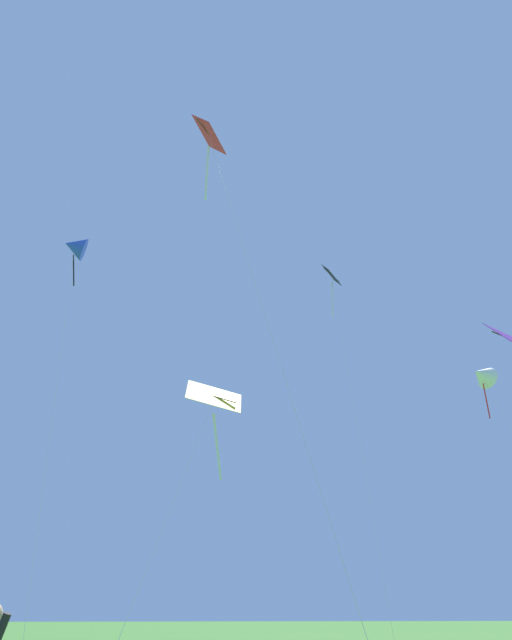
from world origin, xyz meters
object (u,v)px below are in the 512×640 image
object	(u,v)px
kite_blue_delta	(75,247)
kite_white_distant	(482,375)
kite_yellow_diamond	(214,412)
kite_black_large	(333,289)
kite_red_high	(210,152)

from	to	relation	value
kite_blue_delta	kite_white_distant	distance (m)	30.04
kite_blue_delta	kite_yellow_diamond	bearing A→B (deg)	-45.10
kite_black_large	kite_red_high	world-z (taller)	kite_black_large
kite_blue_delta	kite_black_large	world-z (taller)	kite_black_large
kite_blue_delta	kite_yellow_diamond	distance (m)	15.78
kite_yellow_diamond	kite_red_high	distance (m)	10.65
kite_yellow_diamond	kite_black_large	world-z (taller)	kite_black_large
kite_yellow_diamond	kite_black_large	bearing A→B (deg)	53.61
kite_blue_delta	kite_yellow_diamond	world-z (taller)	kite_blue_delta
kite_white_distant	kite_black_large	size ratio (longest dim) A/B	0.73
kite_black_large	kite_blue_delta	bearing A→B (deg)	-160.56
kite_red_high	kite_yellow_diamond	bearing A→B (deg)	76.40
kite_yellow_diamond	kite_black_large	size ratio (longest dim) A/B	0.42
kite_white_distant	kite_yellow_diamond	bearing A→B (deg)	-145.77
kite_blue_delta	kite_black_large	bearing A→B (deg)	19.44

